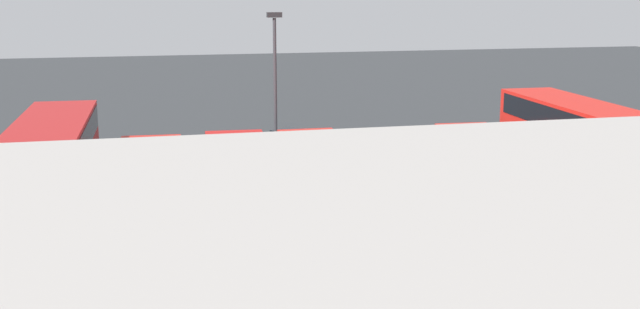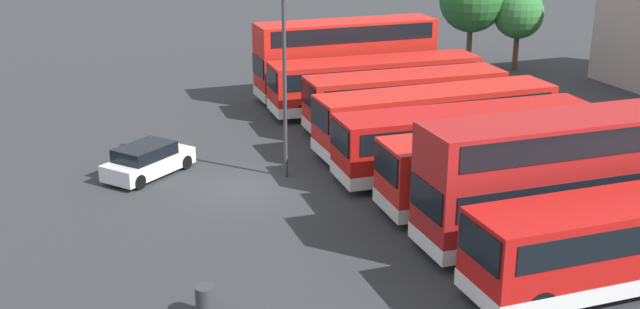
{
  "view_description": "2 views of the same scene",
  "coord_description": "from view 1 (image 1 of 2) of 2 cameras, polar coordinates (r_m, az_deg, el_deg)",
  "views": [
    {
      "loc": [
        5.69,
        39.18,
        9.43
      ],
      "look_at": [
        -2.73,
        3.16,
        1.47
      ],
      "focal_mm": 44.58,
      "sensor_mm": 36.0,
      "label": 1
    },
    {
      "loc": [
        30.02,
        -7.92,
        12.08
      ],
      "look_at": [
        0.18,
        3.45,
        1.16
      ],
      "focal_mm": 44.53,
      "sensor_mm": 36.0,
      "label": 2
    }
  ],
  "objects": [
    {
      "name": "tree_midleft",
      "position": [
        16.41,
        -5.2,
        -5.61
      ],
      "size": [
        3.4,
        3.4,
        6.18
      ],
      "color": "#4C3823",
      "rests_on": "ground"
    },
    {
      "name": "ground_plane",
      "position": [
        40.7,
        -4.76,
        -1.3
      ],
      "size": [
        140.0,
        140.0,
        0.0
      ],
      "primitive_type": "plane",
      "color": "#2D3033"
    },
    {
      "name": "waste_bin_yellow",
      "position": [
        44.0,
        -17.92,
        -0.2
      ],
      "size": [
        0.6,
        0.6,
        0.95
      ],
      "primitive_type": "cylinder",
      "color": "#333338",
      "rests_on": "ground"
    },
    {
      "name": "bus_single_deck_fourth",
      "position": [
        31.07,
        0.93,
        -2.41
      ],
      "size": [
        2.8,
        11.75,
        2.95
      ],
      "color": "red",
      "rests_on": "ground"
    },
    {
      "name": "bus_single_deck_sixth",
      "position": [
        30.29,
        -12.3,
        -3.08
      ],
      "size": [
        3.29,
        11.66,
        2.95
      ],
      "color": "red",
      "rests_on": "ground"
    },
    {
      "name": "bus_single_deck_second",
      "position": [
        33.4,
        13.29,
        -1.71
      ],
      "size": [
        3.32,
        11.94,
        2.95
      ],
      "color": "red",
      "rests_on": "ground"
    },
    {
      "name": "bus_double_decker_seventh",
      "position": [
        30.6,
        -18.61,
        -1.7
      ],
      "size": [
        2.92,
        11.24,
        4.55
      ],
      "color": "#A51919",
      "rests_on": "ground"
    },
    {
      "name": "bus_single_deck_third",
      "position": [
        31.95,
        7.23,
        -2.1
      ],
      "size": [
        3.15,
        10.54,
        2.95
      ],
      "color": "red",
      "rests_on": "ground"
    },
    {
      "name": "bus_single_deck_fifth",
      "position": [
        30.89,
        -5.54,
        -2.56
      ],
      "size": [
        3.3,
        11.65,
        2.95
      ],
      "color": "#B71411",
      "rests_on": "ground"
    },
    {
      "name": "bus_double_decker_near_end",
      "position": [
        35.14,
        18.21,
        0.07
      ],
      "size": [
        2.83,
        10.79,
        4.55
      ],
      "color": "red",
      "rests_on": "ground"
    },
    {
      "name": "car_hatchback_silver",
      "position": [
        44.28,
        -1.6,
        0.77
      ],
      "size": [
        3.93,
        4.38,
        1.43
      ],
      "color": "silver",
      "rests_on": "ground"
    },
    {
      "name": "lamp_post_tall",
      "position": [
        37.8,
        -3.24,
        5.02
      ],
      "size": [
        0.7,
        0.3,
        8.15
      ],
      "color": "#38383D",
      "rests_on": "ground"
    }
  ]
}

